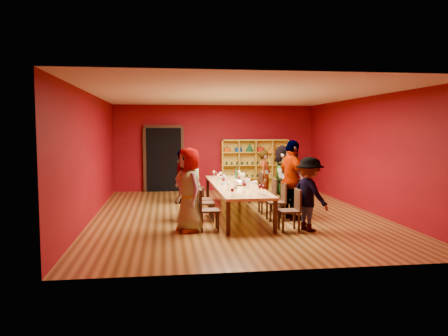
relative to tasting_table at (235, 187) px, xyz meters
The scene contains 48 objects.
room_shell 0.80m from the tasting_table, ahead, with size 7.10×9.10×3.04m.
tasting_table is the anchor object (origin of this frame).
doorway 4.80m from the tasting_table, 112.09° to the left, with size 1.40×0.17×2.30m.
shelving_unit 4.55m from the tasting_table, 72.08° to the left, with size 2.40×0.40×1.80m.
chair_person_left_0 1.95m from the tasting_table, 117.95° to the right, with size 0.42×0.42×0.89m.
person_left_0 2.13m from the tasting_table, 126.13° to the right, with size 0.86×0.47×1.76m, color #47474C.
chair_person_left_1 1.20m from the tasting_table, 140.60° to the right, with size 0.42×0.42×0.89m.
person_left_1 1.47m from the tasting_table, 149.44° to the right, with size 0.55×0.40×1.50m, color #454549.
chair_person_left_2 0.96m from the tasting_table, 165.57° to the right, with size 0.42×0.42×0.89m.
person_left_2 1.25m from the tasting_table, 169.12° to the right, with size 0.83×0.45×1.70m, color silver.
chair_person_left_4 2.11m from the tasting_table, 115.72° to the left, with size 0.42×0.42×0.89m.
person_left_4 2.28m from the tasting_table, 124.02° to the left, with size 0.91×0.41×1.55m, color #46464B.
chair_person_right_0 2.20m from the tasting_table, 65.48° to the right, with size 0.42×0.42×0.89m.
person_right_0 2.37m from the tasting_table, 57.48° to the right, with size 1.01×0.42×1.57m, color #5E80C1.
chair_person_right_1 1.29m from the tasting_table, 44.25° to the right, with size 0.42×0.42×0.89m.
person_right_1 1.53m from the tasting_table, 36.00° to the right, with size 1.11×0.51×1.90m, color #535258.
chair_person_right_2 0.93m from the tasting_table, ahead, with size 0.42×0.42×0.89m.
person_right_2 1.28m from the tasting_table, ahead, with size 1.62×0.47×1.75m, color silver.
chair_person_right_4 1.91m from the tasting_table, 61.29° to the left, with size 0.42×0.42×0.89m.
person_right_4 2.03m from the tasting_table, 55.17° to the left, with size 0.56×0.41×1.54m, color beige.
wine_glass_0 0.94m from the tasting_table, 67.02° to the right, with size 0.08×0.08×0.20m.
wine_glass_1 1.98m from the tasting_table, 99.48° to the left, with size 0.08×0.08×0.19m.
wine_glass_2 1.67m from the tasting_table, 100.48° to the left, with size 0.07×0.07×0.19m.
wine_glass_3 1.35m from the tasting_table, 98.94° to the left, with size 0.08×0.08×0.21m.
wine_glass_4 1.34m from the tasting_table, 90.22° to the right, with size 0.09×0.09×0.22m.
wine_glass_5 0.40m from the tasting_table, 63.42° to the left, with size 0.07×0.07×0.18m.
wine_glass_6 0.83m from the tasting_table, 115.17° to the left, with size 0.08×0.08×0.21m.
wine_glass_7 0.95m from the tasting_table, 108.20° to the right, with size 0.08×0.08×0.19m.
wine_glass_8 1.98m from the tasting_table, 100.82° to the right, with size 0.07×0.07×0.18m.
wine_glass_9 1.89m from the tasting_table, 81.26° to the left, with size 0.07×0.07×0.18m.
wine_glass_10 0.42m from the tasting_table, 95.99° to the right, with size 0.08×0.08×0.19m.
wine_glass_11 1.67m from the tasting_table, 76.87° to the left, with size 0.09×0.09×0.22m.
wine_glass_12 1.07m from the tasting_table, 72.62° to the left, with size 0.09×0.09×0.21m.
wine_glass_13 1.02m from the tasting_table, 108.08° to the right, with size 0.07×0.07×0.18m.
wine_glass_14 1.86m from the tasting_table, 80.18° to the right, with size 0.09×0.09×0.22m.
wine_glass_15 1.05m from the tasting_table, 74.35° to the right, with size 0.09×0.09×0.21m.
wine_glass_16 0.41m from the tasting_table, 30.80° to the right, with size 0.07×0.07×0.18m.
wine_glass_17 0.97m from the tasting_table, 106.09° to the left, with size 0.08×0.08×0.19m.
wine_glass_18 0.43m from the tasting_table, 19.86° to the left, with size 0.07×0.07×0.18m.
wine_glass_19 0.92m from the tasting_table, 66.52° to the left, with size 0.09×0.09×0.22m.
wine_glass_20 0.40m from the tasting_table, 156.90° to the right, with size 0.08×0.08×0.21m.
wine_glass_21 1.70m from the tasting_table, 80.67° to the right, with size 0.09×0.09×0.21m.
wine_glass_22 0.42m from the tasting_table, 157.85° to the left, with size 0.08×0.08×0.21m.
wine_glass_23 1.78m from the tasting_table, 98.78° to the right, with size 0.08×0.08×0.21m.
spittoon_bowl 0.20m from the tasting_table, 52.41° to the right, with size 0.30×0.30×0.16m, color silver.
carafe_a 0.33m from the tasting_table, behind, with size 0.13×0.13×0.27m.
carafe_b 0.82m from the tasting_table, 78.21° to the right, with size 0.11×0.11×0.26m.
wine_bottle 1.44m from the tasting_table, 79.57° to the left, with size 0.10×0.10×0.32m.
Camera 1 is at (-1.74, -10.81, 2.13)m, focal length 35.00 mm.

